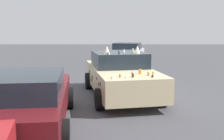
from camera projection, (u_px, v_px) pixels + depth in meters
name	position (u px, v px, depth m)	size (l,w,h in m)	color
ground_plane	(121.00, 96.00, 9.48)	(60.00, 60.00, 0.00)	#47474C
art_car_decorated	(121.00, 75.00, 9.44)	(4.83, 2.73, 1.73)	beige
parked_sedan_far_left	(28.00, 99.00, 6.41)	(4.76, 2.36, 1.32)	#5B1419
parked_sedan_near_left	(127.00, 53.00, 17.86)	(4.29, 2.66, 1.35)	silver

